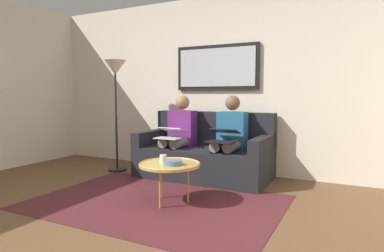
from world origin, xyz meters
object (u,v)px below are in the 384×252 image
bowl (173,163)px  person_left (230,136)px  couch (205,154)px  framed_mirror (217,67)px  standing_lamp (115,80)px  laptop_black (223,136)px  laptop_silver (170,133)px  coffee_table (170,165)px  person_right (179,133)px  cup (163,159)px

bowl → person_left: 1.22m
couch → framed_mirror: size_ratio=1.41×
framed_mirror → couch: bearing=90.0°
person_left → standing_lamp: bearing=6.5°
bowl → standing_lamp: standing_lamp is taller
framed_mirror → laptop_black: (-0.38, 0.69, -0.92)m
person_left → standing_lamp: (1.74, 0.20, 0.76)m
couch → laptop_silver: bearing=39.3°
framed_mirror → coffee_table: bearing=95.0°
standing_lamp → person_right: bearing=-168.4°
laptop_silver → person_right: bearing=-90.0°
coffee_table → laptop_black: (-0.24, -0.91, 0.22)m
coffee_table → person_left: bearing=-101.9°
laptop_black → standing_lamp: 1.89m
coffee_table → laptop_silver: size_ratio=1.89×
framed_mirror → laptop_black: bearing=118.9°
laptop_black → coffee_table: bearing=75.2°
person_right → standing_lamp: (0.97, 0.20, 0.76)m
framed_mirror → standing_lamp: framed_mirror is taller
cup → laptop_black: (-0.32, -0.93, 0.16)m
coffee_table → standing_lamp: 2.01m
bowl → laptop_silver: 1.13m
coffee_table → laptop_black: laptop_black is taller
standing_lamp → person_left: bearing=-173.5°
framed_mirror → person_left: size_ratio=1.12×
couch → bowl: 1.29m
person_right → laptop_black: bearing=163.0°
bowl → laptop_silver: (0.59, -0.95, 0.17)m
standing_lamp → laptop_black: bearing=178.8°
couch → bowl: couch is taller
standing_lamp → laptop_silver: bearing=177.3°
cup → laptop_silver: laptop_silver is taller
person_left → standing_lamp: standing_lamp is taller
couch → cup: 1.24m
laptop_silver → standing_lamp: (0.97, -0.05, 0.75)m
bowl → cup: bearing=-13.1°
laptop_black → standing_lamp: (1.74, -0.04, 0.74)m
couch → cup: bearing=93.1°
laptop_silver → laptop_black: bearing=-179.2°
framed_mirror → coffee_table: 1.97m
coffee_table → bowl: 0.09m
person_right → standing_lamp: size_ratio=0.69×
couch → framed_mirror: 1.30m
framed_mirror → person_left: 1.11m
person_left → person_right: 0.76m
person_left → laptop_silver: bearing=17.8°
couch → framed_mirror: (0.00, -0.39, 1.24)m
person_right → standing_lamp: standing_lamp is taller
bowl → laptop_black: (-0.17, -0.96, 0.18)m
couch → laptop_black: 0.58m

